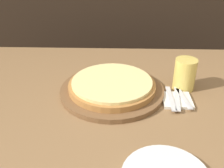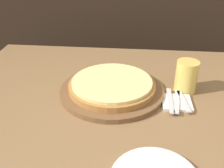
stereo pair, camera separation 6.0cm
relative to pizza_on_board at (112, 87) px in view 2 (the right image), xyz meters
name	(u,v)px [view 2 (the right image)]	position (x,y,z in m)	size (l,w,h in m)	color
pizza_on_board	(112,87)	(0.00, 0.00, 0.00)	(0.42, 0.42, 0.06)	brown
beer_glass	(187,75)	(0.30, 0.05, 0.05)	(0.09, 0.09, 0.13)	#E5C65B
napkin_stack	(177,103)	(0.25, -0.06, -0.02)	(0.11, 0.11, 0.01)	silver
fork	(170,100)	(0.23, -0.06, -0.01)	(0.02, 0.17, 0.00)	silver
dinner_knife	(177,101)	(0.25, -0.06, -0.01)	(0.04, 0.17, 0.00)	silver
spoon	(184,101)	(0.28, -0.06, -0.01)	(0.04, 0.15, 0.00)	silver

